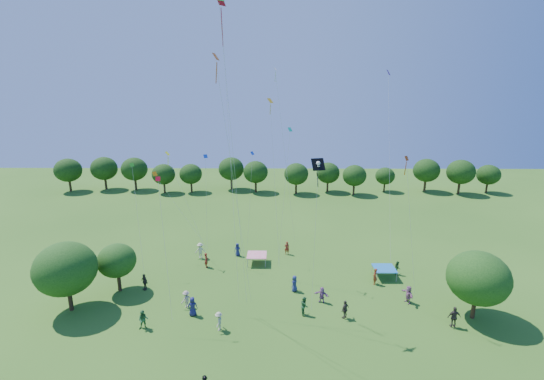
{
  "coord_description": "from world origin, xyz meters",
  "views": [
    {
      "loc": [
        0.35,
        -15.2,
        18.5
      ],
      "look_at": [
        0.0,
        14.0,
        11.0
      ],
      "focal_mm": 24.0,
      "sensor_mm": 36.0,
      "label": 1
    }
  ],
  "objects_px": {
    "near_tree_north": "(117,261)",
    "tent_red_stripe": "(257,255)",
    "tent_blue": "(384,268)",
    "near_tree_west": "(66,269)",
    "red_high_kite": "(225,63)",
    "pirate_kite": "(318,168)",
    "near_tree_east": "(478,278)"
  },
  "relations": [
    {
      "from": "tent_red_stripe",
      "to": "pirate_kite",
      "type": "xyz_separation_m",
      "value": [
        5.4,
        -10.68,
        12.12
      ]
    },
    {
      "from": "tent_red_stripe",
      "to": "tent_blue",
      "type": "bearing_deg",
      "value": -13.17
    },
    {
      "from": "tent_red_stripe",
      "to": "pirate_kite",
      "type": "relative_size",
      "value": 0.17
    },
    {
      "from": "near_tree_north",
      "to": "tent_blue",
      "type": "relative_size",
      "value": 2.2
    },
    {
      "from": "near_tree_west",
      "to": "red_high_kite",
      "type": "relative_size",
      "value": 0.25
    },
    {
      "from": "pirate_kite",
      "to": "near_tree_north",
      "type": "bearing_deg",
      "value": 166.37
    },
    {
      "from": "near_tree_north",
      "to": "near_tree_east",
      "type": "height_order",
      "value": "near_tree_east"
    },
    {
      "from": "tent_red_stripe",
      "to": "near_tree_west",
      "type": "bearing_deg",
      "value": -149.33
    },
    {
      "from": "near_tree_west",
      "to": "pirate_kite",
      "type": "xyz_separation_m",
      "value": [
        21.52,
        -1.12,
        9.15
      ]
    },
    {
      "from": "near_tree_east",
      "to": "tent_blue",
      "type": "relative_size",
      "value": 2.74
    },
    {
      "from": "tent_blue",
      "to": "pirate_kite",
      "type": "xyz_separation_m",
      "value": [
        -8.17,
        -7.5,
        12.12
      ]
    },
    {
      "from": "near_tree_west",
      "to": "red_high_kite",
      "type": "xyz_separation_m",
      "value": [
        13.93,
        3.5,
        17.25
      ]
    },
    {
      "from": "near_tree_east",
      "to": "tent_red_stripe",
      "type": "relative_size",
      "value": 2.74
    },
    {
      "from": "near_tree_west",
      "to": "tent_blue",
      "type": "height_order",
      "value": "near_tree_west"
    },
    {
      "from": "near_tree_north",
      "to": "tent_red_stripe",
      "type": "height_order",
      "value": "near_tree_north"
    },
    {
      "from": "near_tree_north",
      "to": "pirate_kite",
      "type": "distance_m",
      "value": 21.55
    },
    {
      "from": "near_tree_east",
      "to": "tent_red_stripe",
      "type": "xyz_separation_m",
      "value": [
        -19.16,
        10.34,
        -2.74
      ]
    },
    {
      "from": "tent_red_stripe",
      "to": "red_high_kite",
      "type": "height_order",
      "value": "red_high_kite"
    },
    {
      "from": "near_tree_west",
      "to": "pirate_kite",
      "type": "relative_size",
      "value": 0.5
    },
    {
      "from": "pirate_kite",
      "to": "red_high_kite",
      "type": "xyz_separation_m",
      "value": [
        -7.58,
        4.62,
        8.11
      ]
    },
    {
      "from": "near_tree_north",
      "to": "tent_red_stripe",
      "type": "distance_m",
      "value": 14.71
    },
    {
      "from": "tent_blue",
      "to": "near_tree_north",
      "type": "bearing_deg",
      "value": -173.6
    },
    {
      "from": "near_tree_west",
      "to": "near_tree_north",
      "type": "distance_m",
      "value": 4.55
    },
    {
      "from": "near_tree_west",
      "to": "red_high_kite",
      "type": "bearing_deg",
      "value": 14.08
    },
    {
      "from": "near_tree_west",
      "to": "red_high_kite",
      "type": "height_order",
      "value": "red_high_kite"
    },
    {
      "from": "tent_red_stripe",
      "to": "red_high_kite",
      "type": "distance_m",
      "value": 21.23
    },
    {
      "from": "pirate_kite",
      "to": "tent_red_stripe",
      "type": "bearing_deg",
      "value": 116.83
    },
    {
      "from": "near_tree_north",
      "to": "red_high_kite",
      "type": "relative_size",
      "value": 0.19
    },
    {
      "from": "red_high_kite",
      "to": "near_tree_west",
      "type": "bearing_deg",
      "value": -165.92
    },
    {
      "from": "near_tree_west",
      "to": "tent_blue",
      "type": "bearing_deg",
      "value": 12.13
    },
    {
      "from": "near_tree_east",
      "to": "tent_red_stripe",
      "type": "bearing_deg",
      "value": 151.64
    },
    {
      "from": "near_tree_west",
      "to": "near_tree_north",
      "type": "height_order",
      "value": "near_tree_west"
    }
  ]
}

